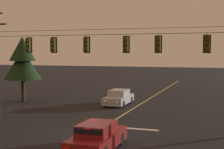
# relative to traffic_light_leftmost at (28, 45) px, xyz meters

# --- Properties ---
(ground_plane) EXTENTS (180.00, 180.00, 0.00)m
(ground_plane) POSITION_rel_traffic_light_leftmost_xyz_m (6.02, -3.16, -5.37)
(ground_plane) COLOR black
(lane_centre_stripe) EXTENTS (0.14, 60.00, 0.01)m
(lane_centre_stripe) POSITION_rel_traffic_light_leftmost_xyz_m (6.02, 6.02, -5.37)
(lane_centre_stripe) COLOR #D1C64C
(lane_centre_stripe) RESTS_ON ground
(stop_bar_paint) EXTENTS (3.40, 0.36, 0.01)m
(stop_bar_paint) POSITION_rel_traffic_light_leftmost_xyz_m (7.92, -0.58, -5.37)
(stop_bar_paint) COLOR silver
(stop_bar_paint) RESTS_ON ground
(signal_span_assembly) EXTENTS (19.31, 0.32, 7.42)m
(signal_span_assembly) POSITION_rel_traffic_light_leftmost_xyz_m (6.02, 0.02, -1.50)
(signal_span_assembly) COLOR #38281C
(signal_span_assembly) RESTS_ON ground
(traffic_light_leftmost) EXTENTS (0.48, 0.41, 1.22)m
(traffic_light_leftmost) POSITION_rel_traffic_light_leftmost_xyz_m (0.00, 0.00, 0.00)
(traffic_light_leftmost) COLOR black
(traffic_light_left_inner) EXTENTS (0.48, 0.41, 1.22)m
(traffic_light_left_inner) POSITION_rel_traffic_light_leftmost_xyz_m (2.01, 0.00, 0.00)
(traffic_light_left_inner) COLOR black
(traffic_light_centre) EXTENTS (0.48, 0.41, 1.22)m
(traffic_light_centre) POSITION_rel_traffic_light_leftmost_xyz_m (4.51, 0.00, 0.00)
(traffic_light_centre) COLOR black
(traffic_light_right_inner) EXTENTS (0.48, 0.41, 1.22)m
(traffic_light_right_inner) POSITION_rel_traffic_light_leftmost_xyz_m (7.30, 0.00, 0.00)
(traffic_light_right_inner) COLOR black
(traffic_light_rightmost) EXTENTS (0.48, 0.41, 1.22)m
(traffic_light_rightmost) POSITION_rel_traffic_light_leftmost_xyz_m (9.41, 0.00, 0.00)
(traffic_light_rightmost) COLOR black
(traffic_light_far_right) EXTENTS (0.48, 0.41, 1.22)m
(traffic_light_far_right) POSITION_rel_traffic_light_leftmost_xyz_m (12.38, 0.00, 0.00)
(traffic_light_far_right) COLOR black
(car_waiting_near_lane) EXTENTS (1.80, 4.33, 1.39)m
(car_waiting_near_lane) POSITION_rel_traffic_light_leftmost_xyz_m (7.52, -5.72, -4.72)
(car_waiting_near_lane) COLOR maroon
(car_waiting_near_lane) RESTS_ON ground
(car_oncoming_lead) EXTENTS (1.80, 4.42, 1.39)m
(car_oncoming_lead) POSITION_rel_traffic_light_leftmost_xyz_m (4.18, 8.41, -4.72)
(car_oncoming_lead) COLOR #A5A5AD
(car_oncoming_lead) RESTS_ON ground
(tree_verge_near) EXTENTS (3.67, 3.67, 6.40)m
(tree_verge_near) POSITION_rel_traffic_light_leftmost_xyz_m (-5.42, 7.45, -1.30)
(tree_verge_near) COLOR #332316
(tree_verge_near) RESTS_ON ground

